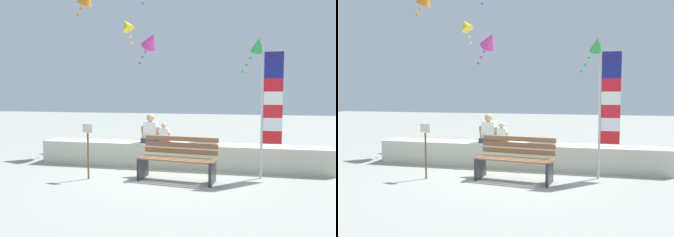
{
  "view_description": "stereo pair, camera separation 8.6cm",
  "coord_description": "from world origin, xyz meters",
  "views": [
    {
      "loc": [
        1.44,
        -7.06,
        1.83
      ],
      "look_at": [
        -0.28,
        0.85,
        1.18
      ],
      "focal_mm": 35.94,
      "sensor_mm": 36.0,
      "label": 1
    },
    {
      "loc": [
        1.53,
        -7.04,
        1.83
      ],
      "look_at": [
        -0.28,
        0.85,
        1.18
      ],
      "focal_mm": 35.94,
      "sensor_mm": 36.0,
      "label": 2
    }
  ],
  "objects": [
    {
      "name": "park_bench",
      "position": [
        0.19,
        -0.35,
        0.42
      ],
      "size": [
        1.66,
        0.79,
        0.88
      ],
      "color": "#8B5D41",
      "rests_on": "ground"
    },
    {
      "name": "ground_plane",
      "position": [
        0.0,
        0.0,
        0.0
      ],
      "size": [
        40.0,
        40.0,
        0.0
      ],
      "primitive_type": "plane",
      "color": "#93988F"
    },
    {
      "name": "seawall_ledge",
      "position": [
        0.0,
        0.85,
        0.29
      ],
      "size": [
        6.93,
        0.64,
        0.58
      ],
      "primitive_type": "cube",
      "color": "beige",
      "rests_on": "ground"
    },
    {
      "name": "flag_banner",
      "position": [
        2.01,
        0.16,
        1.56
      ],
      "size": [
        0.43,
        0.05,
        2.64
      ],
      "color": "#B7B7BC",
      "rests_on": "ground"
    },
    {
      "name": "kite_green",
      "position": [
        1.86,
        2.3,
        3.05
      ],
      "size": [
        0.66,
        0.55,
        1.01
      ],
      "color": "green"
    },
    {
      "name": "person_adult",
      "position": [
        -0.72,
        0.87,
        0.85
      ],
      "size": [
        0.47,
        0.34,
        0.71
      ],
      "color": "#373E49",
      "rests_on": "seawall_ledge"
    },
    {
      "name": "person_child",
      "position": [
        -0.39,
        0.87,
        0.77
      ],
      "size": [
        0.33,
        0.24,
        0.51
      ],
      "color": "brown",
      "rests_on": "seawall_ledge"
    },
    {
      "name": "kite_magenta",
      "position": [
        -1.29,
        3.05,
        3.39
      ],
      "size": [
        0.81,
        0.81,
        1.1
      ],
      "color": "#DB3D9E"
    },
    {
      "name": "kite_yellow",
      "position": [
        -2.23,
        3.5,
        3.98
      ],
      "size": [
        0.61,
        0.59,
        0.84
      ],
      "color": "yellow"
    },
    {
      "name": "sign_post",
      "position": [
        -1.65,
        -0.67,
        0.69
      ],
      "size": [
        0.24,
        0.07,
        1.16
      ],
      "color": "brown",
      "rests_on": "ground"
    }
  ]
}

